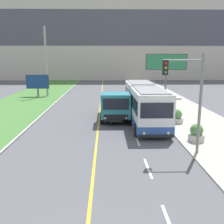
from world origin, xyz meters
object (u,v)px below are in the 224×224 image
(utility_pole_far, at_px, (46,62))
(billboard_large, at_px, (166,64))
(planter_round_third, at_px, (162,106))
(traffic_light_mast, at_px, (189,91))
(city_bus, at_px, (144,103))
(planter_round_second, at_px, (177,117))
(planter_round_near, at_px, (196,134))
(dump_truck, at_px, (115,106))
(billboard_small, at_px, (37,82))

(utility_pole_far, relative_size, billboard_large, 1.63)
(planter_round_third, bearing_deg, billboard_large, 75.61)
(traffic_light_mast, relative_size, billboard_large, 0.96)
(city_bus, distance_m, planter_round_second, 2.99)
(planter_round_near, xyz_separation_m, planter_round_second, (0.00, 4.90, 0.00))
(billboard_large, distance_m, planter_round_near, 20.52)
(city_bus, xyz_separation_m, dump_truck, (-2.53, 0.21, -0.31))
(billboard_small, bearing_deg, planter_round_near, -53.39)
(billboard_large, relative_size, billboard_small, 1.87)
(city_bus, xyz_separation_m, billboard_large, (5.04, 14.06, 3.07))
(dump_truck, relative_size, planter_round_third, 5.06)
(utility_pole_far, bearing_deg, planter_round_third, -39.36)
(billboard_large, bearing_deg, planter_round_third, -104.39)
(utility_pole_far, distance_m, planter_round_third, 18.84)
(utility_pole_far, height_order, billboard_small, utility_pole_far)
(dump_truck, xyz_separation_m, billboard_small, (-10.49, 14.95, 0.76))
(planter_round_second, bearing_deg, planter_round_third, 92.31)
(planter_round_second, distance_m, planter_round_third, 4.90)
(utility_pole_far, relative_size, planter_round_second, 8.30)
(traffic_light_mast, xyz_separation_m, billboard_small, (-14.35, 23.11, -1.62))
(utility_pole_far, bearing_deg, city_bus, -52.88)
(utility_pole_far, bearing_deg, traffic_light_mast, -60.87)
(dump_truck, distance_m, planter_round_third, 6.21)
(utility_pole_far, distance_m, planter_round_near, 26.16)
(city_bus, xyz_separation_m, planter_round_second, (2.63, -1.00, -1.02))
(billboard_small, relative_size, planter_round_third, 2.60)
(dump_truck, bearing_deg, billboard_small, 125.05)
(dump_truck, distance_m, utility_pole_far, 18.24)
(traffic_light_mast, distance_m, billboard_large, 22.34)
(planter_round_near, bearing_deg, traffic_light_mast, -122.43)
(utility_pole_far, bearing_deg, planter_round_second, -48.98)
(traffic_light_mast, bearing_deg, planter_round_near, 57.57)
(traffic_light_mast, distance_m, planter_round_near, 3.92)
(traffic_light_mast, bearing_deg, dump_truck, 115.30)
(utility_pole_far, distance_m, billboard_small, 3.16)
(city_bus, height_order, planter_round_second, city_bus)
(utility_pole_far, xyz_separation_m, billboard_large, (16.79, -1.46, -0.25))
(city_bus, distance_m, dump_truck, 2.56)
(city_bus, bearing_deg, planter_round_third, 58.02)
(utility_pole_far, relative_size, planter_round_third, 7.93)
(utility_pole_far, relative_size, billboard_small, 3.05)
(planter_round_second, relative_size, planter_round_third, 0.96)
(utility_pole_far, bearing_deg, billboard_large, -4.98)
(planter_round_near, bearing_deg, utility_pole_far, 123.87)
(billboard_small, bearing_deg, planter_round_second, -45.94)
(billboard_small, bearing_deg, dump_truck, -54.95)
(city_bus, bearing_deg, dump_truck, 175.18)
(planter_round_second, bearing_deg, billboard_large, 80.91)
(dump_truck, relative_size, traffic_light_mast, 1.08)
(planter_round_second, height_order, planter_round_third, planter_round_third)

